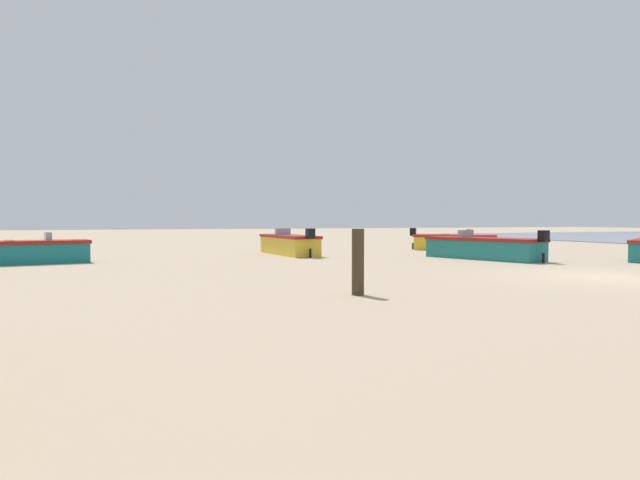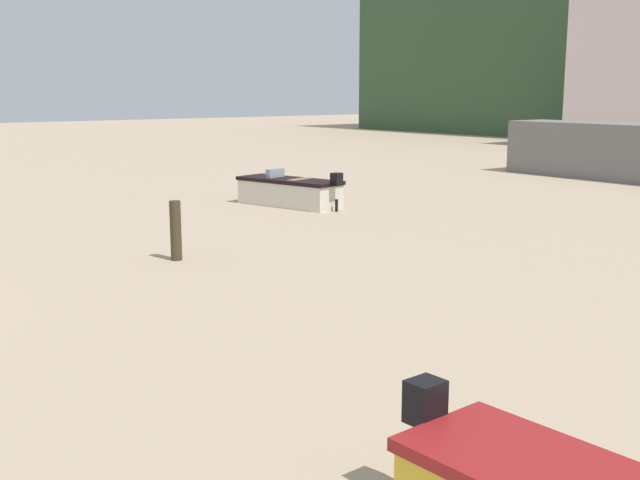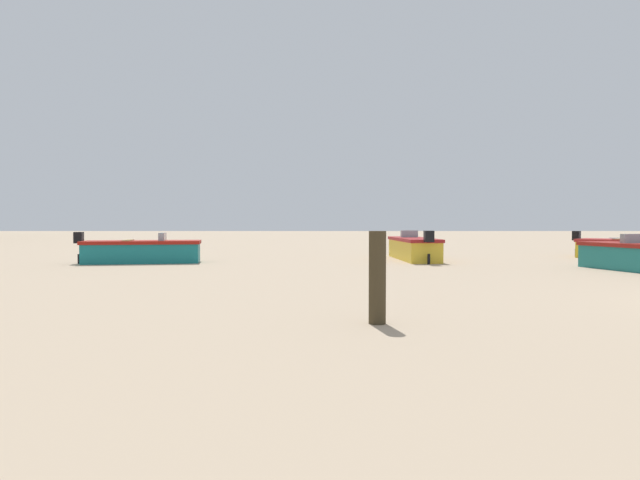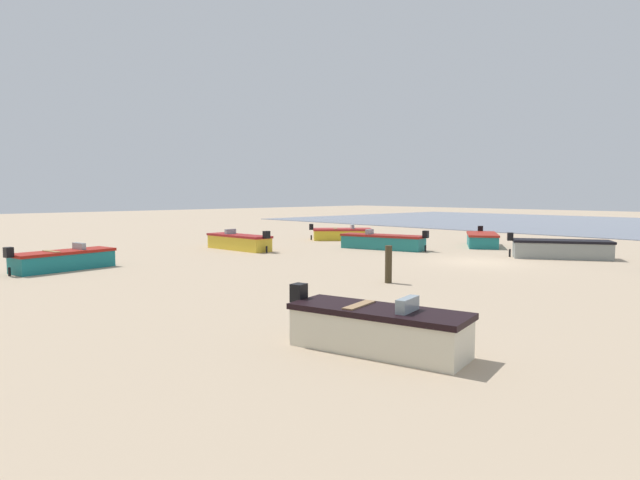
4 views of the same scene
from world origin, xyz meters
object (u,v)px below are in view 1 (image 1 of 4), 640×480
(boat_yellow_6, at_px, (289,244))
(mooring_post_near_water, at_px, (358,262))
(boat_teal_5, at_px, (483,248))
(boat_yellow_4, at_px, (455,242))
(boat_teal_0, at_px, (25,252))

(boat_yellow_6, bearing_deg, mooring_post_near_water, -105.02)
(mooring_post_near_water, bearing_deg, boat_teal_5, -49.17)
(boat_yellow_4, distance_m, mooring_post_near_water, 18.07)
(boat_yellow_4, height_order, mooring_post_near_water, mooring_post_near_water)
(boat_yellow_4, relative_size, mooring_post_near_water, 3.08)
(boat_yellow_4, xyz_separation_m, mooring_post_near_water, (-13.70, 11.77, 0.27))
(boat_yellow_6, height_order, mooring_post_near_water, mooring_post_near_water)
(boat_teal_0, distance_m, boat_teal_5, 16.62)
(boat_teal_0, relative_size, mooring_post_near_water, 3.30)
(boat_teal_5, bearing_deg, boat_teal_0, 151.47)
(boat_yellow_4, relative_size, boat_yellow_6, 0.86)
(boat_teal_0, distance_m, mooring_post_near_water, 13.60)
(boat_teal_5, bearing_deg, boat_yellow_6, 122.65)
(boat_teal_0, xyz_separation_m, mooring_post_near_water, (-11.51, -7.24, 0.25))
(boat_yellow_6, distance_m, mooring_post_near_water, 13.51)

